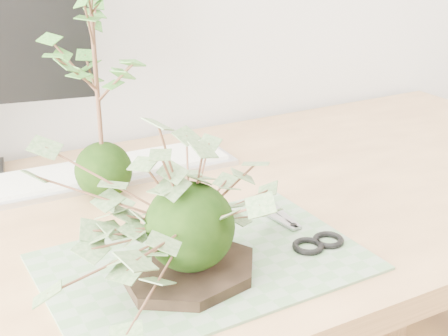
{
  "coord_description": "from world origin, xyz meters",
  "views": [
    {
      "loc": [
        -0.39,
        0.43,
        1.17
      ],
      "look_at": [
        0.0,
        1.14,
        0.84
      ],
      "focal_mm": 50.0,
      "sensor_mm": 36.0,
      "label": 1
    }
  ],
  "objects": [
    {
      "name": "scissors",
      "position": [
        0.09,
        1.06,
        0.75
      ],
      "size": [
        0.08,
        0.18,
        0.01
      ],
      "rotation": [
        0.0,
        0.0,
        0.01
      ],
      "color": "gray",
      "rests_on": "cutting_mat"
    },
    {
      "name": "stone_dish",
      "position": [
        -0.1,
        1.05,
        0.75
      ],
      "size": [
        0.22,
        0.22,
        0.01
      ],
      "primitive_type": "cylinder",
      "rotation": [
        0.0,
        0.0,
        0.21
      ],
      "color": "black",
      "rests_on": "cutting_mat"
    },
    {
      "name": "ivy_kokedama",
      "position": [
        -0.1,
        1.05,
        0.87
      ],
      "size": [
        0.34,
        0.34,
        0.22
      ],
      "rotation": [
        0.0,
        0.0,
        -0.09
      ],
      "color": "black",
      "rests_on": "stone_dish"
    },
    {
      "name": "keyboard",
      "position": [
        -0.07,
        1.43,
        0.75
      ],
      "size": [
        0.44,
        0.14,
        0.02
      ],
      "rotation": [
        0.0,
        0.0,
        -0.03
      ],
      "color": "#B8B8C1",
      "rests_on": "desk"
    },
    {
      "name": "desk",
      "position": [
        0.03,
        1.23,
        0.65
      ],
      "size": [
        1.6,
        0.7,
        0.74
      ],
      "color": "tan",
      "rests_on": "ground_plane"
    },
    {
      "name": "maple_kokedama",
      "position": [
        -0.11,
        1.34,
        1.01
      ],
      "size": [
        0.26,
        0.26,
        0.39
      ],
      "rotation": [
        0.0,
        0.0,
        0.34
      ],
      "color": "black",
      "rests_on": "desk"
    },
    {
      "name": "cutting_mat",
      "position": [
        -0.07,
        1.07,
        0.74
      ],
      "size": [
        0.42,
        0.29,
        0.0
      ],
      "primitive_type": "cube",
      "rotation": [
        0.0,
        0.0,
        0.02
      ],
      "color": "#5C8456",
      "rests_on": "desk"
    }
  ]
}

